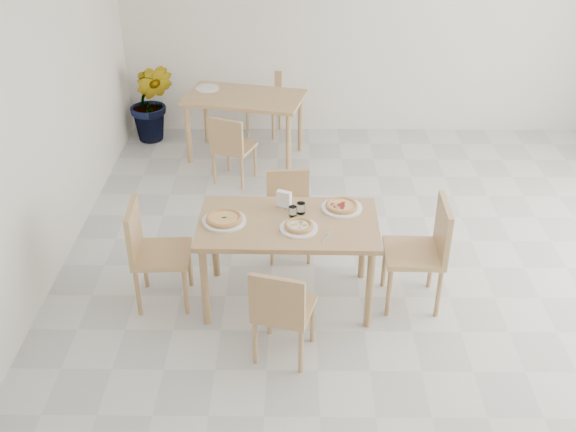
{
  "coord_description": "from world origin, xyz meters",
  "views": [
    {
      "loc": [
        -0.93,
        -4.49,
        3.47
      ],
      "look_at": [
        -0.98,
        -0.03,
        0.8
      ],
      "focal_mm": 42.0,
      "sensor_mm": 36.0,
      "label": 1
    }
  ],
  "objects_px": {
    "tumbler_a": "(301,208)",
    "plate_empty": "(207,88)",
    "plate_margherita": "(224,221)",
    "tumbler_b": "(293,211)",
    "chair_west": "(150,248)",
    "napkin_holder": "(284,200)",
    "chair_south": "(281,309)",
    "chair_back_s": "(231,145)",
    "chair_back_n": "(265,97)",
    "pizza_mushroom": "(299,226)",
    "plate_pepperoni": "(342,208)",
    "pizza_margherita": "(224,218)",
    "main_table": "(288,231)",
    "pizza_pepperoni": "(342,205)",
    "chair_east": "(425,246)",
    "potted_plant": "(152,102)",
    "chair_north": "(289,208)",
    "plate_mushroom": "(299,228)",
    "second_table": "(245,104)"
  },
  "relations": [
    {
      "from": "plate_pepperoni",
      "to": "plate_empty",
      "type": "distance_m",
      "value": 3.07
    },
    {
      "from": "chair_south",
      "to": "chair_north",
      "type": "xyz_separation_m",
      "value": [
        0.04,
        1.46,
        -0.02
      ]
    },
    {
      "from": "main_table",
      "to": "tumbler_a",
      "type": "distance_m",
      "value": 0.21
    },
    {
      "from": "plate_margherita",
      "to": "chair_back_n",
      "type": "relative_size",
      "value": 0.44
    },
    {
      "from": "potted_plant",
      "to": "main_table",
      "type": "bearing_deg",
      "value": -62.23
    },
    {
      "from": "chair_west",
      "to": "chair_north",
      "type": "bearing_deg",
      "value": -58.12
    },
    {
      "from": "tumbler_a",
      "to": "tumbler_b",
      "type": "height_order",
      "value": "tumbler_a"
    },
    {
      "from": "chair_east",
      "to": "plate_empty",
      "type": "bearing_deg",
      "value": -143.92
    },
    {
      "from": "chair_east",
      "to": "plate_empty",
      "type": "height_order",
      "value": "chair_east"
    },
    {
      "from": "chair_back_n",
      "to": "pizza_mushroom",
      "type": "bearing_deg",
      "value": -69.31
    },
    {
      "from": "main_table",
      "to": "chair_north",
      "type": "bearing_deg",
      "value": 90.9
    },
    {
      "from": "main_table",
      "to": "pizza_margherita",
      "type": "distance_m",
      "value": 0.51
    },
    {
      "from": "tumbler_b",
      "to": "pizza_mushroom",
      "type": "bearing_deg",
      "value": -76.12
    },
    {
      "from": "chair_east",
      "to": "tumbler_a",
      "type": "relative_size",
      "value": 10.18
    },
    {
      "from": "chair_south",
      "to": "chair_back_s",
      "type": "relative_size",
      "value": 1.03
    },
    {
      "from": "chair_east",
      "to": "pizza_mushroom",
      "type": "relative_size",
      "value": 3.96
    },
    {
      "from": "chair_west",
      "to": "plate_pepperoni",
      "type": "distance_m",
      "value": 1.56
    },
    {
      "from": "chair_east",
      "to": "pizza_margherita",
      "type": "bearing_deg",
      "value": -88.94
    },
    {
      "from": "chair_east",
      "to": "chair_back_s",
      "type": "xyz_separation_m",
      "value": [
        -1.71,
        2.07,
        -0.08
      ]
    },
    {
      "from": "chair_west",
      "to": "plate_empty",
      "type": "distance_m",
      "value": 2.97
    },
    {
      "from": "chair_back_n",
      "to": "chair_north",
      "type": "bearing_deg",
      "value": -69.12
    },
    {
      "from": "plate_margherita",
      "to": "potted_plant",
      "type": "relative_size",
      "value": 0.35
    },
    {
      "from": "plate_pepperoni",
      "to": "chair_back_n",
      "type": "bearing_deg",
      "value": 102.85
    },
    {
      "from": "plate_margherita",
      "to": "tumbler_b",
      "type": "relative_size",
      "value": 4.03
    },
    {
      "from": "plate_margherita",
      "to": "plate_empty",
      "type": "distance_m",
      "value": 2.98
    },
    {
      "from": "main_table",
      "to": "chair_south",
      "type": "distance_m",
      "value": 0.75
    },
    {
      "from": "tumbler_b",
      "to": "chair_back_n",
      "type": "relative_size",
      "value": 0.11
    },
    {
      "from": "pizza_pepperoni",
      "to": "plate_empty",
      "type": "relative_size",
      "value": 1.04
    },
    {
      "from": "pizza_mushroom",
      "to": "plate_empty",
      "type": "bearing_deg",
      "value": 108.93
    },
    {
      "from": "chair_north",
      "to": "chair_east",
      "type": "bearing_deg",
      "value": -39.13
    },
    {
      "from": "chair_west",
      "to": "chair_back_n",
      "type": "bearing_deg",
      "value": -15.53
    },
    {
      "from": "chair_east",
      "to": "plate_mushroom",
      "type": "height_order",
      "value": "chair_east"
    },
    {
      "from": "pizza_pepperoni",
      "to": "tumbler_b",
      "type": "xyz_separation_m",
      "value": [
        -0.39,
        -0.12,
        0.01
      ]
    },
    {
      "from": "plate_margherita",
      "to": "chair_back_s",
      "type": "distance_m",
      "value": 2.09
    },
    {
      "from": "plate_margherita",
      "to": "chair_back_n",
      "type": "xyz_separation_m",
      "value": [
        0.18,
        3.48,
        -0.31
      ]
    },
    {
      "from": "plate_pepperoni",
      "to": "second_table",
      "type": "bearing_deg",
      "value": 110.63
    },
    {
      "from": "pizza_margherita",
      "to": "chair_back_n",
      "type": "bearing_deg",
      "value": 87.07
    },
    {
      "from": "pizza_pepperoni",
      "to": "potted_plant",
      "type": "relative_size",
      "value": 0.28
    },
    {
      "from": "pizza_margherita",
      "to": "tumbler_a",
      "type": "bearing_deg",
      "value": 12.98
    },
    {
      "from": "tumbler_a",
      "to": "plate_empty",
      "type": "distance_m",
      "value": 3.0
    },
    {
      "from": "pizza_mushroom",
      "to": "napkin_holder",
      "type": "xyz_separation_m",
      "value": [
        -0.12,
        0.33,
        0.04
      ]
    },
    {
      "from": "main_table",
      "to": "chair_back_n",
      "type": "xyz_separation_m",
      "value": [
        -0.32,
        3.47,
        -0.21
      ]
    },
    {
      "from": "chair_south",
      "to": "chair_back_s",
      "type": "bearing_deg",
      "value": -62.71
    },
    {
      "from": "main_table",
      "to": "pizza_pepperoni",
      "type": "distance_m",
      "value": 0.49
    },
    {
      "from": "chair_east",
      "to": "napkin_holder",
      "type": "height_order",
      "value": "chair_east"
    },
    {
      "from": "second_table",
      "to": "chair_back_n",
      "type": "distance_m",
      "value": 0.8
    },
    {
      "from": "chair_south",
      "to": "chair_back_n",
      "type": "relative_size",
      "value": 1.04
    },
    {
      "from": "tumbler_b",
      "to": "tumbler_a",
      "type": "bearing_deg",
      "value": 34.9
    },
    {
      "from": "chair_west",
      "to": "napkin_holder",
      "type": "relative_size",
      "value": 6.18
    },
    {
      "from": "plate_margherita",
      "to": "tumbler_b",
      "type": "xyz_separation_m",
      "value": [
        0.53,
        0.09,
        0.03
      ]
    }
  ]
}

